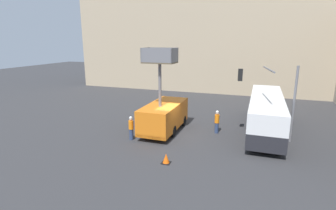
{
  "coord_description": "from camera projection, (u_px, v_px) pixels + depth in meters",
  "views": [
    {
      "loc": [
        6.11,
        -19.05,
        7.54
      ],
      "look_at": [
        -1.2,
        1.72,
        2.08
      ],
      "focal_mm": 28.0,
      "sensor_mm": 36.0,
      "label": 1
    }
  ],
  "objects": [
    {
      "name": "city_bus",
      "position": [
        266.0,
        111.0,
        22.16
      ],
      "size": [
        2.6,
        11.98,
        2.96
      ],
      "rotation": [
        0.0,
        0.0,
        1.6
      ],
      "color": "#232328",
      "rests_on": "ground_plane"
    },
    {
      "name": "building_backdrop_far",
      "position": [
        222.0,
        17.0,
        39.87
      ],
      "size": [
        44.0,
        10.0,
        21.91
      ],
      "color": "tan",
      "rests_on": "ground_plane"
    },
    {
      "name": "traffic_light_pole",
      "position": [
        274.0,
        90.0,
        19.37
      ],
      "size": [
        4.2,
        3.95,
        5.77
      ],
      "color": "slate",
      "rests_on": "ground_plane"
    },
    {
      "name": "utility_truck",
      "position": [
        164.0,
        114.0,
        21.87
      ],
      "size": [
        2.47,
        6.0,
        6.99
      ],
      "color": "orange",
      "rests_on": "ground_plane"
    },
    {
      "name": "traffic_cone_near_truck",
      "position": [
        166.0,
        159.0,
        16.46
      ],
      "size": [
        0.56,
        0.56,
        0.64
      ],
      "color": "black",
      "rests_on": "ground_plane"
    },
    {
      "name": "ground_plane",
      "position": [
        175.0,
        136.0,
        21.22
      ],
      "size": [
        120.0,
        120.0,
        0.0
      ],
      "primitive_type": "plane",
      "color": "#333335"
    },
    {
      "name": "road_worker_directing",
      "position": [
        217.0,
        122.0,
        21.69
      ],
      "size": [
        0.38,
        0.38,
        1.93
      ],
      "rotation": [
        0.0,
        0.0,
        5.68
      ],
      "color": "navy",
      "rests_on": "ground_plane"
    },
    {
      "name": "road_worker_near_truck",
      "position": [
        131.0,
        128.0,
        20.25
      ],
      "size": [
        0.38,
        0.38,
        1.88
      ],
      "rotation": [
        0.0,
        0.0,
        6.16
      ],
      "color": "navy",
      "rests_on": "ground_plane"
    }
  ]
}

